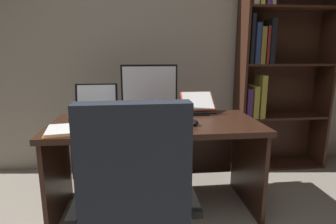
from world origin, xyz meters
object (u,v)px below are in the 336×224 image
notepad (118,120)px  reading_stand_with_book (198,103)px  bookshelf (273,68)px  desk (155,144)px  computer_mouse (194,122)px  open_binder (86,129)px  keyboard (152,125)px  laptop (95,110)px  office_chair (136,220)px  monitor (149,90)px  pen (120,119)px

notepad → reading_stand_with_book: bearing=18.9°
bookshelf → desk: bearing=-152.4°
computer_mouse → open_binder: computer_mouse is taller
reading_stand_with_book → keyboard: bearing=-135.1°
laptop → keyboard: 0.58m
office_chair → monitor: (0.12, 1.04, 0.49)m
reading_stand_with_book → notepad: reading_stand_with_book is taller
desk → notepad: bearing=-177.1°
desk → keyboard: bearing=-99.4°
keyboard → notepad: (-0.25, 0.19, -0.01)m
desk → computer_mouse: bearing=-37.5°
office_chair → monitor: 1.16m
office_chair → laptop: (-0.33, 1.05, 0.34)m
office_chair → notepad: size_ratio=4.95×
monitor → reading_stand_with_book: 0.45m
office_chair → monitor: bearing=83.1°
bookshelf → pen: bookshelf is taller
office_chair → reading_stand_with_book: office_chair is taller
office_chair → keyboard: (0.12, 0.68, 0.29)m
notepad → pen: size_ratio=1.50×
monitor → computer_mouse: size_ratio=4.42×
office_chair → bookshelf: bearing=46.9°
desk → reading_stand_with_book: bearing=29.2°
monitor → desk: bearing=-78.0°
keyboard → reading_stand_with_book: bearing=44.9°
keyboard → notepad: 0.32m
laptop → computer_mouse: 0.83m
desk → reading_stand_with_book: size_ratio=5.55×
keyboard → desk: bearing=80.6°
open_binder → computer_mouse: bearing=-5.6°
desk → notepad: size_ratio=7.43×
office_chair → notepad: (-0.14, 0.87, 0.29)m
desk → open_binder: bearing=-152.3°
monitor → laptop: size_ratio=1.31×
pen → computer_mouse: bearing=-19.5°
desk → pen: size_ratio=11.14×
monitor → notepad: bearing=-145.6°
desk → office_chair: (-0.15, -0.88, -0.08)m
monitor → reading_stand_with_book: monitor is taller
office_chair → computer_mouse: 0.85m
office_chair → notepad: 0.93m
laptop → bookshelf: bearing=15.9°
computer_mouse → notepad: (-0.55, 0.19, -0.02)m
laptop → open_binder: (-0.01, -0.42, -0.04)m
bookshelf → laptop: bearing=-164.1°
office_chair → keyboard: size_ratio=2.48×
laptop → office_chair: bearing=-72.8°
desk → open_binder: 0.59m
bookshelf → monitor: 1.41m
office_chair → pen: office_chair is taller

